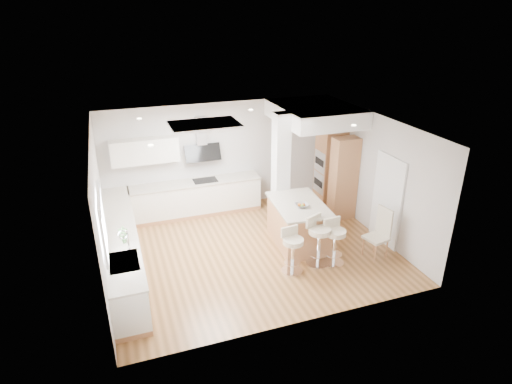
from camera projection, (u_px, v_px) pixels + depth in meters
name	position (u px, v px, depth m)	size (l,w,h in m)	color
ground	(252.00, 250.00, 9.49)	(6.00, 6.00, 0.00)	#A26D3C
ceiling	(252.00, 250.00, 9.49)	(6.00, 5.00, 0.02)	white
wall_back	(220.00, 156.00, 11.09)	(6.00, 0.04, 2.80)	beige
wall_left	(101.00, 214.00, 8.01)	(0.04, 5.00, 2.80)	beige
wall_right	(375.00, 175.00, 9.85)	(0.04, 5.00, 2.80)	beige
skylight	(205.00, 125.00, 8.66)	(4.10, 2.10, 0.06)	white
window_left	(102.00, 220.00, 7.13)	(0.06, 1.28, 1.07)	white
doorway_right	(387.00, 201.00, 9.48)	(0.05, 1.00, 2.10)	#403932
counter_left	(123.00, 248.00, 8.68)	(0.63, 4.50, 1.35)	tan
counter_back	(189.00, 190.00, 10.85)	(3.62, 0.63, 2.50)	tan
pillar	(281.00, 171.00, 10.07)	(0.35, 0.35, 2.80)	white
soffit	(315.00, 113.00, 10.30)	(1.78, 2.20, 0.40)	white
oven_column	(335.00, 173.00, 10.95)	(0.63, 1.21, 2.10)	tan
peninsula	(298.00, 223.00, 9.59)	(1.20, 1.71, 1.07)	tan
bar_stool_a	(292.00, 248.00, 8.54)	(0.48, 0.48, 0.96)	white
bar_stool_b	(318.00, 238.00, 8.77)	(0.63, 0.63, 1.08)	white
bar_stool_c	(334.00, 239.00, 8.81)	(0.48, 0.48, 1.00)	white
dining_chair	(380.00, 231.00, 9.07)	(0.51, 0.51, 1.12)	beige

